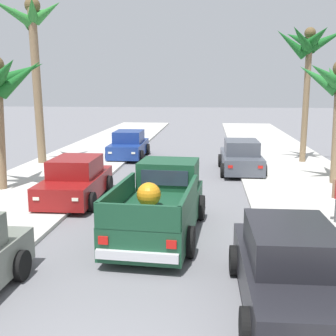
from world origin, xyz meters
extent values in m
cube|color=beige|center=(-5.43, 12.00, 0.06)|extent=(5.05, 60.00, 0.12)
cube|color=beige|center=(5.43, 12.00, 0.06)|extent=(5.05, 60.00, 0.12)
cube|color=silver|center=(-4.30, 12.00, 0.05)|extent=(0.16, 60.00, 0.10)
cube|color=silver|center=(4.30, 12.00, 0.05)|extent=(0.16, 60.00, 0.10)
cube|color=#19472D|center=(0.16, 6.94, 0.60)|extent=(2.27, 5.22, 0.80)
cube|color=#19472D|center=(0.27, 8.53, 1.40)|extent=(1.82, 1.62, 0.80)
cube|color=#283342|center=(0.22, 7.78, 1.42)|extent=(1.38, 0.16, 0.44)
cube|color=#283342|center=(0.32, 9.29, 1.42)|extent=(1.46, 0.16, 0.48)
cube|color=#19472D|center=(-0.81, 6.14, 1.28)|extent=(0.33, 3.30, 0.56)
cube|color=#19472D|center=(1.01, 6.02, 1.28)|extent=(0.33, 3.30, 0.56)
cube|color=#19472D|center=(-0.01, 4.43, 1.28)|extent=(1.88, 0.23, 0.56)
cube|color=silver|center=(-0.02, 4.34, 0.44)|extent=(1.83, 0.25, 0.20)
cylinder|color=black|center=(-0.71, 8.53, 0.38)|extent=(0.31, 0.78, 0.76)
cylinder|color=black|center=(1.24, 8.40, 0.38)|extent=(0.31, 0.78, 0.76)
cylinder|color=black|center=(-0.91, 5.61, 0.38)|extent=(0.31, 0.78, 0.76)
cylinder|color=black|center=(1.04, 5.47, 0.38)|extent=(0.31, 0.78, 0.76)
cube|color=red|center=(-0.77, 4.43, 0.74)|extent=(0.22, 0.06, 0.18)
cube|color=red|center=(0.73, 4.32, 0.74)|extent=(0.22, 0.06, 0.18)
sphere|color=orange|center=(-0.02, 6.25, 1.31)|extent=(0.62, 0.62, 0.62)
cube|color=#474C56|center=(3.01, 15.95, 0.54)|extent=(1.83, 4.23, 0.72)
cube|color=#474C56|center=(3.01, 15.85, 1.22)|extent=(1.56, 2.13, 0.64)
cube|color=#283342|center=(3.00, 16.82, 1.20)|extent=(1.37, 0.10, 0.52)
cube|color=#283342|center=(3.03, 14.88, 1.20)|extent=(1.34, 0.10, 0.50)
cylinder|color=black|center=(2.09, 17.24, 0.32)|extent=(0.23, 0.64, 0.64)
cylinder|color=black|center=(3.89, 17.27, 0.32)|extent=(0.23, 0.64, 0.64)
cylinder|color=black|center=(2.13, 14.64, 0.32)|extent=(0.23, 0.64, 0.64)
cylinder|color=black|center=(3.93, 14.67, 0.32)|extent=(0.23, 0.64, 0.64)
cube|color=red|center=(2.41, 13.83, 0.64)|extent=(0.20, 0.04, 0.12)
cube|color=white|center=(2.36, 18.05, 0.61)|extent=(0.20, 0.04, 0.10)
cube|color=red|center=(3.68, 13.85, 0.64)|extent=(0.20, 0.04, 0.12)
cube|color=white|center=(3.59, 18.07, 0.61)|extent=(0.20, 0.04, 0.10)
cube|color=navy|center=(-3.07, 19.49, 0.54)|extent=(1.81, 4.22, 0.72)
cube|color=navy|center=(-3.08, 19.59, 1.22)|extent=(1.55, 2.12, 0.64)
cube|color=#283342|center=(-3.06, 18.62, 1.20)|extent=(1.37, 0.10, 0.52)
cube|color=#283342|center=(-3.09, 20.56, 1.20)|extent=(1.34, 0.10, 0.50)
cylinder|color=black|center=(-2.16, 18.20, 0.32)|extent=(0.23, 0.64, 0.64)
cylinder|color=black|center=(-3.96, 18.18, 0.32)|extent=(0.23, 0.64, 0.64)
cylinder|color=black|center=(-2.19, 20.80, 0.32)|extent=(0.23, 0.64, 0.64)
cylinder|color=black|center=(-3.99, 20.78, 0.32)|extent=(0.23, 0.64, 0.64)
cube|color=red|center=(-2.47, 21.61, 0.64)|extent=(0.20, 0.04, 0.12)
cube|color=white|center=(-2.43, 17.39, 0.61)|extent=(0.20, 0.04, 0.10)
cube|color=red|center=(-3.74, 21.59, 0.64)|extent=(0.20, 0.04, 0.12)
cube|color=white|center=(-3.66, 17.37, 0.61)|extent=(0.20, 0.04, 0.10)
cube|color=maroon|center=(-3.23, 10.21, 0.54)|extent=(1.83, 4.23, 0.72)
cube|color=maroon|center=(-3.23, 10.31, 1.22)|extent=(1.56, 2.13, 0.64)
cube|color=#283342|center=(-3.21, 9.34, 1.20)|extent=(1.37, 0.10, 0.52)
cube|color=#283342|center=(-3.25, 11.28, 1.20)|extent=(1.34, 0.10, 0.50)
cylinder|color=black|center=(-2.30, 8.93, 0.32)|extent=(0.23, 0.64, 0.64)
cylinder|color=black|center=(-4.11, 8.90, 0.32)|extent=(0.23, 0.64, 0.64)
cylinder|color=black|center=(-2.35, 11.53, 0.32)|extent=(0.23, 0.64, 0.64)
cylinder|color=black|center=(-4.15, 11.50, 0.32)|extent=(0.23, 0.64, 0.64)
cube|color=red|center=(-2.63, 12.34, 0.64)|extent=(0.20, 0.04, 0.12)
cube|color=white|center=(-2.57, 8.12, 0.61)|extent=(0.20, 0.04, 0.10)
cube|color=red|center=(-3.90, 12.31, 0.64)|extent=(0.20, 0.04, 0.12)
cube|color=white|center=(-3.81, 8.09, 0.61)|extent=(0.20, 0.04, 0.10)
cube|color=black|center=(3.00, 3.33, 0.54)|extent=(1.83, 4.23, 0.72)
cube|color=black|center=(3.00, 3.43, 1.22)|extent=(1.55, 2.12, 0.64)
cube|color=#283342|center=(3.02, 2.46, 1.20)|extent=(1.37, 0.10, 0.52)
cube|color=#283342|center=(2.99, 4.40, 1.20)|extent=(1.34, 0.10, 0.50)
cylinder|color=black|center=(2.12, 2.01, 0.32)|extent=(0.23, 0.64, 0.64)
cylinder|color=black|center=(3.88, 4.65, 0.32)|extent=(0.23, 0.64, 0.64)
cylinder|color=black|center=(2.08, 4.62, 0.32)|extent=(0.23, 0.64, 0.64)
cube|color=red|center=(3.60, 5.45, 0.64)|extent=(0.20, 0.04, 0.12)
cube|color=red|center=(2.34, 5.43, 0.64)|extent=(0.20, 0.04, 0.12)
cylinder|color=black|center=(-2.42, 3.92, 0.32)|extent=(0.22, 0.64, 0.64)
cube|color=red|center=(-2.68, 4.73, 0.64)|extent=(0.20, 0.04, 0.12)
cylinder|color=#846B4C|center=(6.42, 18.50, 3.32)|extent=(0.31, 0.35, 6.65)
cone|color=#196023|center=(7.29, 18.40, 6.34)|extent=(1.86, 0.76, 1.32)
cone|color=#196023|center=(6.83, 19.11, 6.31)|extent=(1.31, 1.58, 1.33)
cone|color=#196023|center=(5.94, 19.13, 6.45)|extent=(1.46, 1.68, 1.12)
cone|color=#196023|center=(5.49, 18.36, 6.16)|extent=(1.87, 0.81, 1.61)
cone|color=#196023|center=(5.83, 17.63, 6.30)|extent=(1.66, 2.08, 1.40)
cone|color=#196023|center=(6.68, 17.81, 6.43)|extent=(1.08, 1.67, 1.14)
sphere|color=brown|center=(6.42, 18.50, 6.65)|extent=(0.56, 0.56, 0.56)
cone|color=#196023|center=(-5.51, 11.30, 4.34)|extent=(1.93, 0.62, 1.59)
cone|color=#196023|center=(-5.81, 12.04, 4.53)|extent=(1.82, 1.86, 1.27)
cone|color=#196023|center=(-6.69, 12.20, 4.37)|extent=(0.95, 1.86, 1.53)
cone|color=#196023|center=(-5.79, 10.66, 4.54)|extent=(1.83, 1.78, 1.25)
cone|color=#23702D|center=(6.63, 14.50, 4.40)|extent=(0.65, 1.82, 1.34)
cone|color=#23702D|center=(5.85, 13.97, 4.34)|extent=(1.87, 1.20, 1.43)
cone|color=#23702D|center=(5.94, 13.19, 4.46)|extent=(1.81, 1.40, 1.23)
cylinder|color=#846B4C|center=(-7.15, 16.74, 3.94)|extent=(0.42, 0.70, 7.88)
cone|color=#2D7F33|center=(-6.38, 16.66, 7.57)|extent=(1.67, 0.74, 1.28)
cone|color=#2D7F33|center=(-6.94, 17.46, 7.66)|extent=(0.98, 1.67, 1.14)
cone|color=#2D7F33|center=(-7.93, 17.28, 7.45)|extent=(1.87, 1.53, 1.51)
cone|color=#2D7F33|center=(-7.94, 16.04, 7.52)|extent=(1.99, 1.86, 1.41)
cone|color=#2D7F33|center=(-6.88, 16.07, 7.60)|extent=(1.08, 1.63, 1.23)
sphere|color=brown|center=(-7.15, 16.74, 7.87)|extent=(0.75, 0.75, 0.75)
cylinder|color=#8C664C|center=(5.09, 8.17, 1.12)|extent=(0.09, 0.09, 0.55)
camera|label=1|loc=(1.47, -4.06, 4.01)|focal=45.17mm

